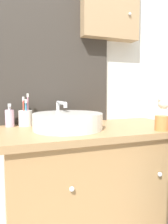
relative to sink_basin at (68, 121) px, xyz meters
name	(u,v)px	position (x,y,z in m)	size (l,w,h in m)	color
wall_back	(79,55)	(0.18, 0.32, 0.43)	(3.20, 0.18, 2.50)	silver
vanity_counter	(96,191)	(0.18, 0.01, -0.45)	(1.10, 0.59, 0.81)	#A37A4C
sink_basin	(68,121)	(0.00, 0.00, 0.00)	(0.40, 0.45, 0.16)	silver
toothbrush_holder	(25,117)	(-0.21, 0.21, 0.00)	(0.08, 0.08, 0.20)	silver
soap_dispenser	(10,118)	(-0.31, 0.21, 0.01)	(0.05, 0.05, 0.14)	#CCA3BC
teddy_bear	(163,112)	(0.64, -0.04, 0.04)	(0.10, 0.08, 0.18)	beige
drinking_cup	(162,123)	(0.47, -0.23, -0.01)	(0.07, 0.07, 0.08)	orange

